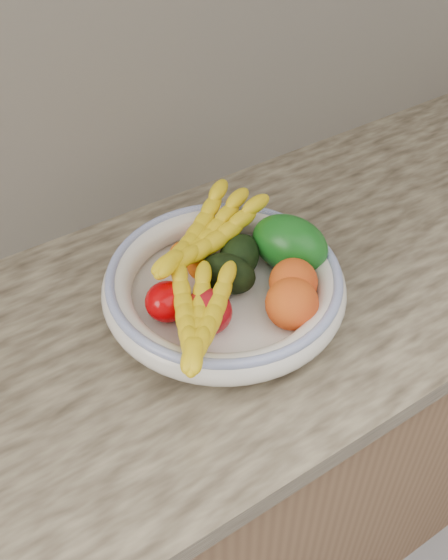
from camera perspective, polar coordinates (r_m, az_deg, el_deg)
kitchen_counter at (r=1.39m, az=-0.59°, el=-14.44°), size 2.44×0.66×1.40m
fruit_bowl at (r=1.00m, az=0.00°, el=-0.48°), size 0.39×0.39×0.08m
clementine_back_left at (r=1.04m, az=-3.74°, el=2.33°), size 0.06×0.06×0.04m
clementine_back_right at (r=1.09m, az=-1.71°, el=4.24°), size 0.07×0.07×0.05m
clementine_back_mid at (r=1.02m, az=-1.99°, el=1.27°), size 0.06×0.06×0.05m
tomato_left at (r=0.95m, az=-5.22°, el=-1.99°), size 0.07×0.07×0.06m
tomato_near_left at (r=0.94m, az=-1.51°, el=-2.92°), size 0.10×0.10×0.07m
avocado_center at (r=0.99m, az=0.33°, el=0.59°), size 0.10×0.11×0.06m
avocado_right at (r=1.02m, az=1.37°, el=2.10°), size 0.11×0.11×0.06m
green_mango at (r=1.04m, az=6.03°, el=3.30°), size 0.16×0.17×0.12m
peach_front at (r=0.95m, az=6.23°, el=-2.16°), size 0.10×0.10×0.08m
peach_right at (r=0.98m, az=6.35°, el=-0.21°), size 0.10×0.10×0.08m
banana_bunch_back at (r=1.02m, az=-1.75°, el=3.67°), size 0.30×0.21×0.08m
banana_bunch_front at (r=0.90m, az=-2.34°, el=-3.79°), size 0.23×0.26×0.07m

